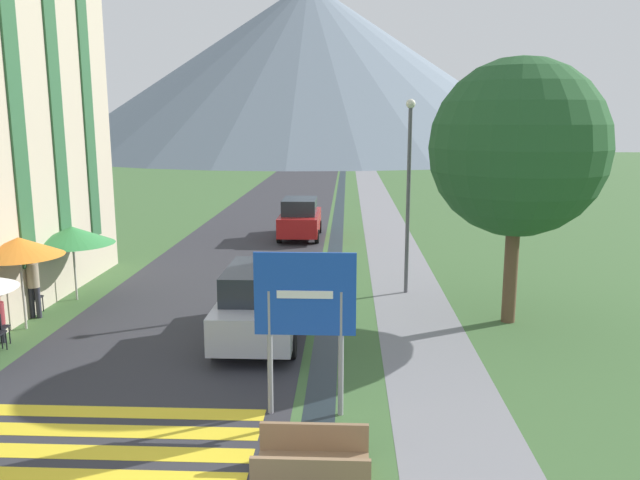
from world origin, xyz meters
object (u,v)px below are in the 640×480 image
at_px(road_sign, 305,309).
at_px(footbridge, 312,466).
at_px(person_standing_terrace, 33,282).
at_px(tree_by_path, 518,148).
at_px(cafe_umbrella_middle_orange, 19,247).
at_px(cafe_chair_far_left, 32,296).
at_px(streetlamp, 409,182).
at_px(parked_car_near, 261,302).
at_px(cafe_umbrella_rear_green, 72,235).
at_px(parked_car_far, 300,218).

distance_m(road_sign, footbridge, 2.76).
distance_m(person_standing_terrace, tree_by_path, 13.22).
bearing_deg(cafe_umbrella_middle_orange, cafe_chair_far_left, 109.62).
relative_size(person_standing_terrace, streetlamp, 0.29).
height_order(parked_car_near, cafe_umbrella_rear_green, cafe_umbrella_rear_green).
distance_m(parked_car_far, cafe_umbrella_rear_green, 11.81).
bearing_deg(person_standing_terrace, cafe_chair_far_left, 128.36).
height_order(road_sign, streetlamp, streetlamp).
height_order(streetlamp, tree_by_path, tree_by_path).
xyz_separation_m(cafe_chair_far_left, person_standing_terrace, (0.24, -0.30, 0.48)).
distance_m(cafe_umbrella_middle_orange, cafe_umbrella_rear_green, 2.67).
relative_size(streetlamp, tree_by_path, 0.86).
relative_size(footbridge, cafe_chair_far_left, 2.00).
relative_size(road_sign, cafe_umbrella_middle_orange, 1.26).
relative_size(cafe_chair_far_left, person_standing_terrace, 0.50).
height_order(cafe_umbrella_rear_green, person_standing_terrace, cafe_umbrella_rear_green).
bearing_deg(parked_car_near, road_sign, -71.34).
bearing_deg(cafe_umbrella_rear_green, road_sign, -43.98).
bearing_deg(cafe_umbrella_middle_orange, person_standing_terrace, 101.87).
relative_size(parked_car_far, streetlamp, 0.69).
bearing_deg(tree_by_path, cafe_umbrella_rear_green, 173.05).
height_order(person_standing_terrace, tree_by_path, tree_by_path).
height_order(parked_car_far, cafe_chair_far_left, parked_car_far).
xyz_separation_m(footbridge, cafe_chair_far_left, (-8.17, 7.73, 0.29)).
relative_size(footbridge, cafe_umbrella_rear_green, 0.70).
bearing_deg(parked_car_near, parked_car_far, 90.20).
relative_size(parked_car_near, cafe_chair_far_left, 5.22).
bearing_deg(cafe_chair_far_left, cafe_umbrella_rear_green, 45.47).
bearing_deg(cafe_umbrella_middle_orange, tree_by_path, 5.24).
bearing_deg(person_standing_terrace, parked_car_far, 62.19).
height_order(parked_car_near, parked_car_far, same).
relative_size(road_sign, parked_car_near, 0.68).
relative_size(parked_car_far, cafe_umbrella_rear_green, 1.67).
xyz_separation_m(parked_car_near, streetlamp, (3.93, 4.28, 2.53)).
xyz_separation_m(cafe_umbrella_middle_orange, cafe_umbrella_rear_green, (0.18, 2.65, -0.19)).
xyz_separation_m(road_sign, tree_by_path, (5.03, 5.56, 2.58)).
bearing_deg(tree_by_path, parked_car_near, -166.43).
distance_m(cafe_umbrella_rear_green, person_standing_terrace, 2.03).
distance_m(parked_car_near, tree_by_path, 7.52).
distance_m(road_sign, cafe_chair_far_left, 9.83).
xyz_separation_m(cafe_chair_far_left, streetlamp, (10.50, 2.68, 2.92)).
bearing_deg(footbridge, parked_car_near, 104.62).
distance_m(road_sign, parked_car_near, 4.38).
distance_m(cafe_chair_far_left, cafe_umbrella_middle_orange, 2.08).
bearing_deg(cafe_chair_far_left, parked_car_far, 38.85).
xyz_separation_m(parked_car_far, streetlamp, (3.97, -8.93, 2.53)).
height_order(footbridge, streetlamp, streetlamp).
bearing_deg(road_sign, person_standing_terrace, 145.35).
height_order(road_sign, parked_car_far, road_sign).
height_order(cafe_umbrella_middle_orange, tree_by_path, tree_by_path).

